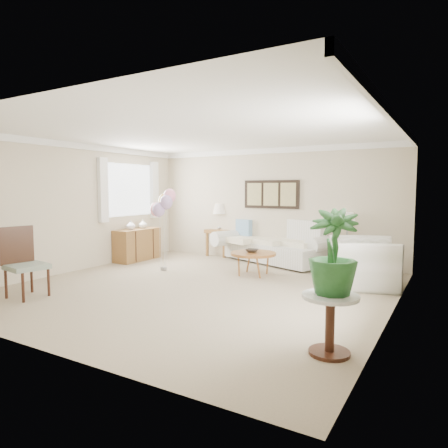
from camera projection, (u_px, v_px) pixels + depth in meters
The scene contains 18 objects.
ground_plane at pixel (200, 288), 6.74m from camera, with size 6.00×6.00×0.00m, color tan.
room_shell at pixel (197, 192), 6.73m from camera, with size 6.04×6.04×2.60m.
wall_art_triptych at pixel (271, 194), 9.15m from camera, with size 1.35×0.06×0.65m.
sofa at pixel (276, 245), 9.13m from camera, with size 3.01×1.80×0.99m.
end_table_left at pixel (220, 233), 10.01m from camera, with size 0.61×0.56×0.67m.
end_table_right at pixel (347, 245), 8.33m from camera, with size 0.54×0.49×0.59m.
lamp_left at pixel (220, 210), 9.96m from camera, with size 0.36×0.36×0.64m.
lamp_right at pixel (347, 219), 8.28m from camera, with size 0.34×0.34×0.60m.
coffee_table at pixel (253, 254), 7.73m from camera, with size 0.88×0.88×0.45m.
decor_bowl at pixel (252, 251), 7.74m from camera, with size 0.25×0.25×0.06m, color black.
armchair at pixel (362, 262), 6.90m from camera, with size 1.25×1.09×0.81m, color silver.
side_table at pixel (330, 309), 4.00m from camera, with size 0.57×0.57×0.62m.
potted_plant at pixel (333, 252), 3.97m from camera, with size 0.48×0.48×0.86m, color #1E5120.
accent_chair at pixel (23, 261), 6.17m from camera, with size 0.61×0.61×1.09m.
credenza at pixel (138, 245), 9.38m from camera, with size 0.46×1.20×0.74m.
vase_white at pixel (131, 225), 9.13m from camera, with size 0.20×0.20×0.21m, color silver.
vase_sage at pixel (143, 224), 9.48m from camera, with size 0.20×0.20×0.21m, color silver.
balloon_cluster at pixel (163, 204), 8.09m from camera, with size 0.52×0.45×1.68m.
Camera 1 is at (3.69, -5.51, 1.67)m, focal length 32.00 mm.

